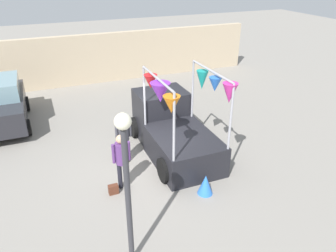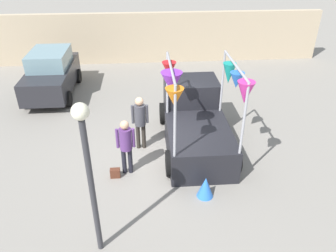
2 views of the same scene
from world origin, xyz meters
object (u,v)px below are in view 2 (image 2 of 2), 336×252
(vendor_truck, at_px, (194,118))
(person_vendor, at_px, (140,118))
(street_lamp, at_px, (88,162))
(person_customer, at_px, (126,142))
(parked_car, at_px, (52,73))
(handbag, at_px, (115,173))
(folded_kite_bundle_azure, at_px, (205,187))

(vendor_truck, relative_size, person_vendor, 2.28)
(vendor_truck, height_order, street_lamp, street_lamp)
(person_customer, xyz_separation_m, person_vendor, (0.40, 1.26, 0.06))
(parked_car, bearing_deg, vendor_truck, -37.72)
(person_vendor, bearing_deg, handbag, -117.29)
(vendor_truck, xyz_separation_m, parked_car, (-5.49, 4.24, 0.08))
(person_vendor, height_order, street_lamp, street_lamp)
(person_customer, bearing_deg, folded_kite_bundle_azure, -29.61)
(person_customer, relative_size, street_lamp, 0.48)
(handbag, bearing_deg, person_vendor, 62.71)
(handbag, bearing_deg, vendor_truck, 34.57)
(parked_car, xyz_separation_m, folded_kite_bundle_azure, (5.40, -6.95, -0.64))
(person_customer, bearing_deg, vendor_truck, 35.30)
(vendor_truck, distance_m, handbag, 3.13)
(vendor_truck, distance_m, street_lamp, 5.19)
(folded_kite_bundle_azure, bearing_deg, street_lamp, -150.54)
(parked_car, xyz_separation_m, street_lamp, (2.80, -8.42, 1.42))
(parked_car, distance_m, person_vendor, 5.86)
(vendor_truck, distance_m, person_customer, 2.65)
(vendor_truck, height_order, folded_kite_bundle_azure, vendor_truck)
(parked_car, xyz_separation_m, person_vendor, (3.73, -4.51, 0.15))
(vendor_truck, xyz_separation_m, person_customer, (-2.16, -1.53, 0.17))
(person_vendor, height_order, folded_kite_bundle_azure, person_vendor)
(person_customer, relative_size, person_vendor, 0.95)
(vendor_truck, distance_m, person_vendor, 1.79)
(parked_car, xyz_separation_m, person_customer, (3.33, -5.77, 0.10))
(parked_car, height_order, person_customer, parked_car)
(vendor_truck, relative_size, person_customer, 2.39)
(person_vendor, distance_m, folded_kite_bundle_azure, 3.06)
(parked_car, relative_size, person_customer, 2.33)
(parked_car, relative_size, handbag, 14.29)
(parked_car, xyz_separation_m, handbag, (2.98, -5.97, -0.80))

